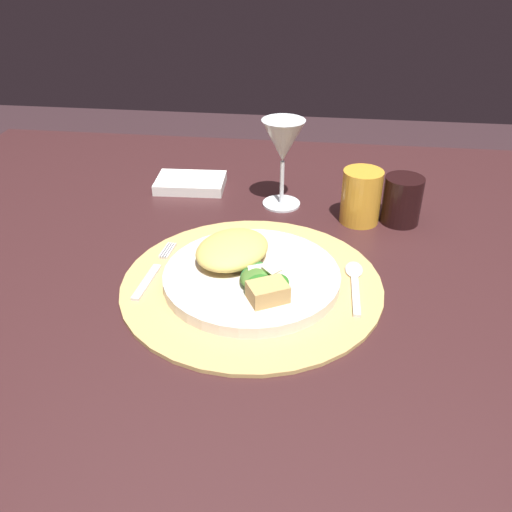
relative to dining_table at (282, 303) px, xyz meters
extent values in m
cube|color=#391C1E|center=(0.00, 0.00, 0.09)|extent=(1.49, 1.03, 0.03)
cylinder|color=#3D1919|center=(-0.67, 0.44, -0.27)|extent=(0.07, 0.07, 0.69)
cylinder|color=tan|center=(-0.04, -0.10, 0.11)|extent=(0.38, 0.38, 0.01)
cylinder|color=silver|center=(-0.04, -0.10, 0.12)|extent=(0.26, 0.26, 0.02)
ellipsoid|color=#D6BC5C|center=(-0.07, -0.07, 0.15)|extent=(0.14, 0.15, 0.03)
ellipsoid|color=#2B791E|center=(0.00, -0.14, 0.14)|extent=(0.05, 0.06, 0.02)
ellipsoid|color=#2A7222|center=(-0.02, -0.15, 0.14)|extent=(0.05, 0.05, 0.02)
ellipsoid|color=#2F7336|center=(-0.03, -0.12, 0.14)|extent=(0.05, 0.06, 0.02)
ellipsoid|color=#467E2E|center=(-0.02, -0.13, 0.14)|extent=(0.07, 0.07, 0.02)
ellipsoid|color=#47732B|center=(-0.03, -0.13, 0.14)|extent=(0.06, 0.07, 0.02)
cube|color=beige|center=(-0.01, -0.13, 0.15)|extent=(0.03, 0.03, 0.01)
cube|color=beige|center=(-0.03, -0.13, 0.15)|extent=(0.03, 0.02, 0.01)
cube|color=tan|center=(-0.01, -0.17, 0.14)|extent=(0.06, 0.06, 0.02)
cube|color=silver|center=(-0.19, -0.13, 0.11)|extent=(0.02, 0.09, 0.00)
cube|color=silver|center=(-0.19, -0.04, 0.11)|extent=(0.01, 0.05, 0.00)
cube|color=silver|center=(-0.18, -0.04, 0.11)|extent=(0.01, 0.05, 0.00)
cube|color=silver|center=(-0.18, -0.04, 0.11)|extent=(0.01, 0.05, 0.00)
cube|color=silver|center=(-0.18, -0.04, 0.11)|extent=(0.01, 0.05, 0.00)
cube|color=silver|center=(0.11, -0.12, 0.11)|extent=(0.01, 0.10, 0.00)
ellipsoid|color=silver|center=(0.11, -0.05, 0.11)|extent=(0.03, 0.04, 0.01)
cube|color=white|center=(-0.20, 0.22, 0.11)|extent=(0.14, 0.10, 0.02)
cylinder|color=silver|center=(-0.02, 0.17, 0.11)|extent=(0.07, 0.07, 0.00)
cylinder|color=silver|center=(-0.02, 0.17, 0.15)|extent=(0.01, 0.01, 0.08)
cone|color=silver|center=(-0.02, 0.17, 0.23)|extent=(0.08, 0.08, 0.08)
cylinder|color=gold|center=(0.12, 0.12, 0.15)|extent=(0.07, 0.07, 0.10)
cylinder|color=black|center=(0.20, 0.13, 0.15)|extent=(0.07, 0.07, 0.08)
camera|label=1|loc=(0.05, -0.75, 0.56)|focal=38.19mm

